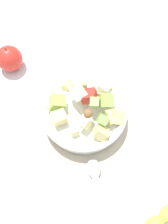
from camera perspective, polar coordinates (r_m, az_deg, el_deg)
name	(u,v)px	position (r m, az deg, el deg)	size (l,w,h in m)	color
ground_plane	(87,124)	(0.77, 0.60, -2.66)	(2.40, 2.40, 0.00)	silver
placemat	(87,124)	(0.77, 0.60, -2.57)	(0.49, 0.33, 0.01)	#BCB299
salad_bowl	(84,112)	(0.74, 0.09, -0.10)	(0.24, 0.24, 0.12)	white
serving_spoon	(97,187)	(0.71, 2.92, -16.07)	(0.21, 0.14, 0.01)	#B7B7BC
whole_apple	(9,58)	(0.88, -15.98, 11.17)	(0.08, 0.08, 0.10)	red
banana_whole	(153,223)	(0.71, 14.87, -22.41)	(0.13, 0.12, 0.04)	yellow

